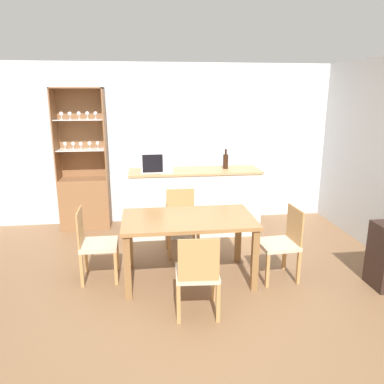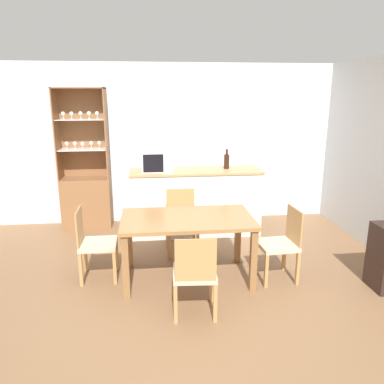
{
  "view_description": "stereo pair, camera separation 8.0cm",
  "coord_description": "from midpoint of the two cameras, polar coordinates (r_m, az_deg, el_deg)",
  "views": [
    {
      "loc": [
        -0.5,
        -3.46,
        2.09
      ],
      "look_at": [
        0.1,
        1.2,
        0.84
      ],
      "focal_mm": 35.0,
      "sensor_mm": 36.0,
      "label": 1
    },
    {
      "loc": [
        -0.42,
        -3.47,
        2.09
      ],
      "look_at": [
        0.1,
        1.2,
        0.84
      ],
      "focal_mm": 35.0,
      "sensor_mm": 36.0,
      "label": 2
    }
  ],
  "objects": [
    {
      "name": "display_cabinet",
      "position": [
        6.15,
        -15.45,
        0.33
      ],
      "size": [
        0.76,
        0.39,
        2.17
      ],
      "color": "brown",
      "rests_on": "ground_plane"
    },
    {
      "name": "kitchen_counter",
      "position": [
        5.66,
        0.95,
        -1.49
      ],
      "size": [
        1.94,
        0.58,
        0.98
      ],
      "color": "silver",
      "rests_on": "ground_plane"
    },
    {
      "name": "dining_chair_side_right_near",
      "position": [
        4.42,
        13.83,
        -7.65
      ],
      "size": [
        0.43,
        0.43,
        0.84
      ],
      "rotation": [
        0.0,
        0.0,
        1.63
      ],
      "color": "#C1B299",
      "rests_on": "ground_plane"
    },
    {
      "name": "wall_back",
      "position": [
        6.17,
        -2.03,
        7.28
      ],
      "size": [
        6.8,
        0.06,
        2.55
      ],
      "color": "silver",
      "rests_on": "ground_plane"
    },
    {
      "name": "wine_bottle",
      "position": [
        5.65,
        5.7,
        4.72
      ],
      "size": [
        0.08,
        0.08,
        0.3
      ],
      "color": "black",
      "rests_on": "kitchen_counter"
    },
    {
      "name": "dining_chair_head_far",
      "position": [
        4.99,
        -1.12,
        -4.57
      ],
      "size": [
        0.41,
        0.41,
        0.84
      ],
      "rotation": [
        0.0,
        0.0,
        3.16
      ],
      "color": "#C1B299",
      "rests_on": "ground_plane"
    },
    {
      "name": "dining_table",
      "position": [
        4.22,
        -0.19,
        -5.19
      ],
      "size": [
        1.47,
        0.85,
        0.74
      ],
      "color": "olive",
      "rests_on": "ground_plane"
    },
    {
      "name": "dining_chair_side_left_far",
      "position": [
        4.44,
        -14.14,
        -7.56
      ],
      "size": [
        0.42,
        0.42,
        0.84
      ],
      "rotation": [
        0.0,
        0.0,
        -1.55
      ],
      "color": "#C1B299",
      "rests_on": "ground_plane"
    },
    {
      "name": "dining_chair_head_near",
      "position": [
        3.63,
        1.06,
        -12.35
      ],
      "size": [
        0.44,
        0.44,
        0.84
      ],
      "rotation": [
        0.0,
        0.0,
        -0.07
      ],
      "color": "#C1B299",
      "rests_on": "ground_plane"
    },
    {
      "name": "ground_plane",
      "position": [
        4.07,
        1.11,
        -15.99
      ],
      "size": [
        18.0,
        18.0,
        0.0
      ],
      "primitive_type": "plane",
      "color": "brown"
    },
    {
      "name": "microwave",
      "position": [
        5.48,
        -4.88,
        4.74
      ],
      "size": [
        0.45,
        0.38,
        0.29
      ],
      "color": "silver",
      "rests_on": "kitchen_counter"
    }
  ]
}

